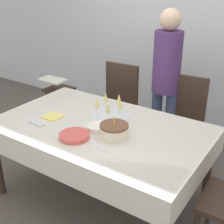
{
  "coord_description": "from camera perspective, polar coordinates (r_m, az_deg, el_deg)",
  "views": [
    {
      "loc": [
        1.36,
        -1.85,
        1.89
      ],
      "look_at": [
        0.08,
        0.06,
        0.85
      ],
      "focal_mm": 50.0,
      "sensor_mm": 36.0,
      "label": 1
    }
  ],
  "objects": [
    {
      "name": "plate_stack_dessert",
      "position": [
        2.52,
        -2.73,
        -2.8
      ],
      "size": [
        0.17,
        0.17,
        0.03
      ],
      "color": "silver",
      "rests_on": "dining_table"
    },
    {
      "name": "ground_plane",
      "position": [
        2.98,
        -1.96,
        -15.13
      ],
      "size": [
        12.0,
        12.0,
        0.0
      ],
      "primitive_type": "plane",
      "color": "#564C47"
    },
    {
      "name": "dining_chair_far_right",
      "position": [
        3.19,
        12.62,
        -1.5
      ],
      "size": [
        0.46,
        0.46,
        0.97
      ],
      "color": "#38281E",
      "rests_on": "ground_plane"
    },
    {
      "name": "cake_knife",
      "position": [
        2.31,
        -2.92,
        -5.82
      ],
      "size": [
        0.29,
        0.12,
        0.0
      ],
      "color": "silver",
      "rests_on": "dining_table"
    },
    {
      "name": "person_standing",
      "position": [
        3.19,
        9.89,
        6.89
      ],
      "size": [
        0.28,
        0.28,
        1.59
      ],
      "color": "#3F4C72",
      "rests_on": "ground_plane"
    },
    {
      "name": "plate_stack_main",
      "position": [
        2.4,
        -6.88,
        -4.34
      ],
      "size": [
        0.23,
        0.23,
        0.03
      ],
      "color": "#CC4C47",
      "rests_on": "dining_table"
    },
    {
      "name": "wall_back",
      "position": [
        3.93,
        13.8,
        15.78
      ],
      "size": [
        8.0,
        0.05,
        2.7
      ],
      "color": "silver",
      "rests_on": "ground_plane"
    },
    {
      "name": "fork_pile",
      "position": [
        2.68,
        -13.66,
        -1.85
      ],
      "size": [
        0.18,
        0.09,
        0.02
      ],
      "color": "silver",
      "rests_on": "dining_table"
    },
    {
      "name": "birthday_cake",
      "position": [
        2.39,
        0.39,
        -3.38
      ],
      "size": [
        0.22,
        0.22,
        0.17
      ],
      "color": "beige",
      "rests_on": "dining_table"
    },
    {
      "name": "champagne_tray",
      "position": [
        2.72,
        -0.36,
        0.68
      ],
      "size": [
        0.35,
        0.35,
        0.18
      ],
      "color": "silver",
      "rests_on": "dining_table"
    },
    {
      "name": "napkin_pile",
      "position": [
        2.77,
        -10.69,
        -0.81
      ],
      "size": [
        0.15,
        0.15,
        0.01
      ],
      "color": "#E0D166",
      "rests_on": "dining_table"
    },
    {
      "name": "high_chair",
      "position": [
        3.95,
        -9.79,
        3.1
      ],
      "size": [
        0.33,
        0.35,
        0.71
      ],
      "color": "#38281E",
      "rests_on": "ground_plane"
    },
    {
      "name": "dining_chair_far_left",
      "position": [
        3.5,
        0.91,
        1.54
      ],
      "size": [
        0.44,
        0.44,
        0.97
      ],
      "color": "#38281E",
      "rests_on": "ground_plane"
    },
    {
      "name": "dining_table",
      "position": [
        2.62,
        -2.16,
        -4.5
      ],
      "size": [
        1.75,
        1.09,
        0.73
      ],
      "color": "silver",
      "rests_on": "ground_plane"
    }
  ]
}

